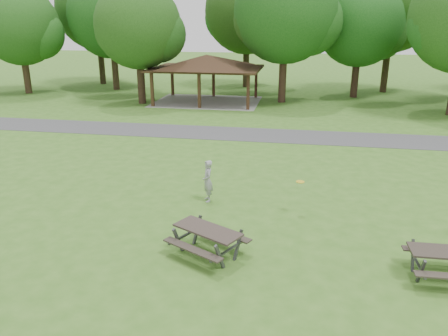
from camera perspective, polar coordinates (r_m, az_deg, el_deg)
ground at (r=12.99m, az=-7.62°, el=-10.85°), size 160.00×160.00×0.00m
asphalt_path at (r=25.78m, az=1.75°, el=4.49°), size 120.00×3.20×0.02m
pavilion at (r=35.69m, az=-2.29°, el=13.47°), size 8.60×7.01×3.76m
tree_row_b at (r=43.77m, az=-25.00°, el=16.22°), size 7.14×6.80×9.28m
tree_row_c at (r=43.43m, az=-14.40°, el=18.48°), size 8.19×7.80×10.67m
tree_row_d at (r=35.53m, az=-11.03°, el=17.51°), size 6.93×6.60×9.27m
tree_row_e at (r=35.77m, az=8.18°, el=19.29°), size 8.40×8.00×11.02m
tree_row_f at (r=39.48m, az=17.46°, el=17.23°), size 7.35×7.00×9.55m
tree_deep_a at (r=47.87m, az=-16.13°, el=19.04°), size 8.40×8.00×11.38m
tree_deep_b at (r=44.08m, az=3.14°, el=19.46°), size 8.40×8.00×11.13m
tree_deep_c at (r=43.39m, az=21.30°, el=19.04°), size 8.82×8.40×11.90m
picnic_table_middle at (r=12.45m, az=-2.15°, el=-8.77°), size 2.49×2.33×0.86m
frisbee_in_flight at (r=15.02m, az=9.93°, el=-1.78°), size 0.31×0.31×0.02m
frisbee_thrower at (r=16.01m, az=-2.15°, el=-1.70°), size 0.57×0.67×1.57m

